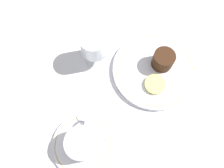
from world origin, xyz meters
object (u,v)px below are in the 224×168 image
at_px(coffee_cup, 82,143).
at_px(dessert_cake, 163,60).
at_px(dinner_plate, 154,70).
at_px(fork, 130,131).
at_px(wine_glass, 94,46).

bearing_deg(coffee_cup, dessert_cake, -34.72).
bearing_deg(dinner_plate, fork, 165.22).
relative_size(coffee_cup, fork, 0.57).
bearing_deg(coffee_cup, wine_glass, 3.43).
relative_size(wine_glass, fork, 0.57).
distance_m(dinner_plate, wine_glass, 0.19).
bearing_deg(dessert_cake, wine_glass, 91.36).
height_order(dinner_plate, dessert_cake, dessert_cake).
xyz_separation_m(wine_glass, dessert_cake, (0.00, -0.20, -0.03)).
distance_m(dinner_plate, fork, 0.19).
height_order(coffee_cup, wine_glass, wine_glass).
relative_size(dinner_plate, coffee_cup, 2.24).
bearing_deg(dessert_cake, dinner_plate, 138.34).
xyz_separation_m(dinner_plate, wine_glass, (0.02, 0.18, 0.06)).
relative_size(coffee_cup, dessert_cake, 1.78).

